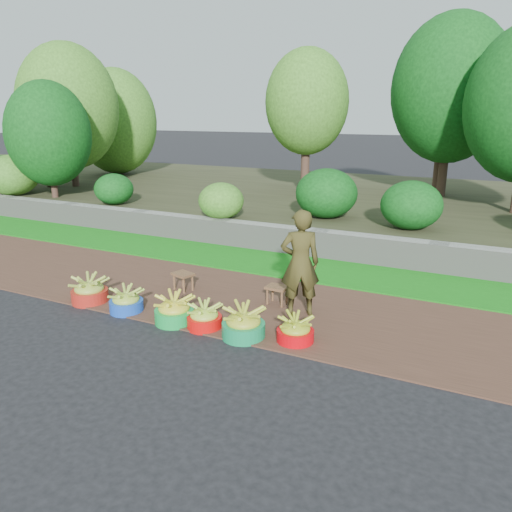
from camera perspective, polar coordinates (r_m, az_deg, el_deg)
The scene contains 15 objects.
ground_plane at distance 6.50m, azimuth -5.10°, elevation -9.25°, with size 120.00×120.00×0.00m, color black.
dirt_shoulder at distance 7.50m, azimuth -0.10°, elevation -5.54°, with size 80.00×2.50×0.02m, color #4A2F22.
grass_verge at distance 9.22m, azimuth 5.48°, elevation -1.35°, with size 80.00×1.50×0.04m, color #147A14.
retaining_wall at distance 9.92m, azimuth 7.29°, elevation 1.38°, with size 80.00×0.35×0.55m, color gray.
earth_bank at distance 14.55m, azimuth 13.78°, elevation 5.67°, with size 80.00×10.00×0.50m, color #353620.
vegetation at distance 14.29m, azimuth 4.66°, elevation 15.90°, with size 34.40×7.96×4.81m.
basin_a at distance 7.96m, azimuth -18.50°, elevation -3.79°, with size 0.54×0.54×0.41m.
basin_b at distance 7.44m, azimuth -14.62°, elevation -5.02°, with size 0.48×0.48×0.36m.
basin_c at distance 6.93m, azimuth -9.33°, elevation -6.15°, with size 0.54×0.54×0.40m.
basin_d at distance 6.72m, azimuth -5.93°, elevation -6.95°, with size 0.47×0.47×0.35m.
basin_e at distance 6.41m, azimuth -1.44°, elevation -7.76°, with size 0.56×0.56×0.41m.
basin_f at distance 6.31m, azimuth 4.52°, elevation -8.51°, with size 0.47×0.47×0.35m.
stool_left at distance 8.07m, azimuth -8.34°, elevation -2.34°, with size 0.39×0.34×0.29m.
stool_right at distance 7.42m, azimuth 2.43°, elevation -3.89°, with size 0.33×0.26×0.28m.
vendor_woman at distance 6.90m, azimuth 5.06°, elevation -0.82°, with size 0.55×0.36×1.51m, color black.
Camera 1 is at (3.12, -4.98, 2.78)m, focal length 35.00 mm.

